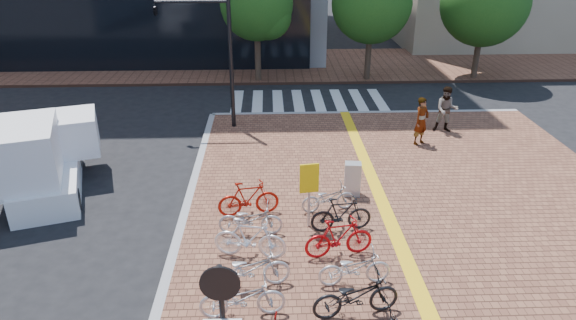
{
  "coord_description": "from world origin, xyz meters",
  "views": [
    {
      "loc": [
        -1.44,
        -10.02,
        7.93
      ],
      "look_at": [
        -0.88,
        4.38,
        1.3
      ],
      "focal_mm": 32.0,
      "sensor_mm": 36.0,
      "label": 1
    }
  ],
  "objects_px": {
    "bike_8": "(354,268)",
    "pedestrian_a": "(421,121)",
    "box_truck": "(44,158)",
    "bike_10": "(341,214)",
    "bike_5": "(249,198)",
    "traffic_light_pole": "(197,34)",
    "yellow_sign": "(309,184)",
    "bike_9": "(339,238)",
    "pedestrian_b": "(446,109)",
    "bike_4": "(250,219)",
    "bike_3": "(250,238)",
    "bike_11": "(328,198)",
    "bike_2": "(249,269)",
    "bike_1": "(242,297)",
    "utility_box": "(352,179)",
    "bike_7": "(356,296)"
  },
  "relations": [
    {
      "from": "bike_9",
      "to": "bike_10",
      "type": "distance_m",
      "value": 1.22
    },
    {
      "from": "bike_8",
      "to": "box_truck",
      "type": "distance_m",
      "value": 10.5
    },
    {
      "from": "bike_9",
      "to": "utility_box",
      "type": "relative_size",
      "value": 1.64
    },
    {
      "from": "bike_10",
      "to": "utility_box",
      "type": "relative_size",
      "value": 1.56
    },
    {
      "from": "pedestrian_a",
      "to": "box_truck",
      "type": "relative_size",
      "value": 0.39
    },
    {
      "from": "yellow_sign",
      "to": "bike_4",
      "type": "bearing_deg",
      "value": -169.32
    },
    {
      "from": "bike_1",
      "to": "pedestrian_b",
      "type": "height_order",
      "value": "pedestrian_b"
    },
    {
      "from": "bike_8",
      "to": "pedestrian_a",
      "type": "distance_m",
      "value": 9.32
    },
    {
      "from": "utility_box",
      "to": "box_truck",
      "type": "xyz_separation_m",
      "value": [
        -9.72,
        0.81,
        0.52
      ]
    },
    {
      "from": "bike_9",
      "to": "pedestrian_b",
      "type": "relative_size",
      "value": 0.95
    },
    {
      "from": "box_truck",
      "to": "bike_3",
      "type": "bearing_deg",
      "value": -31.46
    },
    {
      "from": "yellow_sign",
      "to": "traffic_light_pole",
      "type": "relative_size",
      "value": 0.35
    },
    {
      "from": "bike_2",
      "to": "yellow_sign",
      "type": "height_order",
      "value": "yellow_sign"
    },
    {
      "from": "bike_3",
      "to": "bike_2",
      "type": "bearing_deg",
      "value": -167.92
    },
    {
      "from": "bike_4",
      "to": "bike_1",
      "type": "bearing_deg",
      "value": -179.06
    },
    {
      "from": "bike_5",
      "to": "box_truck",
      "type": "xyz_separation_m",
      "value": [
        -6.51,
        1.92,
        0.53
      ]
    },
    {
      "from": "bike_10",
      "to": "yellow_sign",
      "type": "height_order",
      "value": "yellow_sign"
    },
    {
      "from": "box_truck",
      "to": "bike_10",
      "type": "bearing_deg",
      "value": -17.49
    },
    {
      "from": "pedestrian_b",
      "to": "traffic_light_pole",
      "type": "bearing_deg",
      "value": -172.13
    },
    {
      "from": "bike_5",
      "to": "bike_10",
      "type": "relative_size",
      "value": 1.05
    },
    {
      "from": "bike_1",
      "to": "traffic_light_pole",
      "type": "bearing_deg",
      "value": 6.05
    },
    {
      "from": "bike_5",
      "to": "traffic_light_pole",
      "type": "distance_m",
      "value": 8.37
    },
    {
      "from": "bike_7",
      "to": "bike_11",
      "type": "xyz_separation_m",
      "value": [
        -0.1,
        4.5,
        -0.08
      ]
    },
    {
      "from": "bike_3",
      "to": "bike_5",
      "type": "bearing_deg",
      "value": 13.91
    },
    {
      "from": "bike_2",
      "to": "traffic_light_pole",
      "type": "height_order",
      "value": "traffic_light_pole"
    },
    {
      "from": "bike_3",
      "to": "bike_10",
      "type": "xyz_separation_m",
      "value": [
        2.48,
        1.18,
        -0.05
      ]
    },
    {
      "from": "bike_11",
      "to": "bike_10",
      "type": "bearing_deg",
      "value": -179.14
    },
    {
      "from": "bike_3",
      "to": "bike_11",
      "type": "relative_size",
      "value": 1.16
    },
    {
      "from": "pedestrian_b",
      "to": "utility_box",
      "type": "relative_size",
      "value": 1.72
    },
    {
      "from": "bike_8",
      "to": "box_truck",
      "type": "bearing_deg",
      "value": 54.65
    },
    {
      "from": "bike_4",
      "to": "bike_7",
      "type": "distance_m",
      "value": 4.08
    },
    {
      "from": "bike_5",
      "to": "bike_7",
      "type": "bearing_deg",
      "value": -160.58
    },
    {
      "from": "bike_3",
      "to": "bike_8",
      "type": "xyz_separation_m",
      "value": [
        2.48,
        -1.17,
        -0.11
      ]
    },
    {
      "from": "bike_11",
      "to": "bike_2",
      "type": "bearing_deg",
      "value": 135.98
    },
    {
      "from": "bike_1",
      "to": "bike_10",
      "type": "bearing_deg",
      "value": -42.1
    },
    {
      "from": "bike_3",
      "to": "bike_11",
      "type": "height_order",
      "value": "bike_3"
    },
    {
      "from": "pedestrian_b",
      "to": "bike_9",
      "type": "bearing_deg",
      "value": -109.42
    },
    {
      "from": "pedestrian_b",
      "to": "utility_box",
      "type": "distance_m",
      "value": 7.07
    },
    {
      "from": "bike_2",
      "to": "pedestrian_b",
      "type": "distance_m",
      "value": 12.45
    },
    {
      "from": "bike_7",
      "to": "box_truck",
      "type": "xyz_separation_m",
      "value": [
        -8.95,
        6.27,
        0.56
      ]
    },
    {
      "from": "bike_2",
      "to": "bike_5",
      "type": "height_order",
      "value": "bike_5"
    },
    {
      "from": "bike_10",
      "to": "pedestrian_a",
      "type": "xyz_separation_m",
      "value": [
        3.89,
        6.1,
        0.42
      ]
    },
    {
      "from": "bike_1",
      "to": "yellow_sign",
      "type": "bearing_deg",
      "value": -29.98
    },
    {
      "from": "bike_9",
      "to": "box_truck",
      "type": "distance_m",
      "value": 9.77
    },
    {
      "from": "bike_5",
      "to": "utility_box",
      "type": "relative_size",
      "value": 1.64
    },
    {
      "from": "bike_9",
      "to": "pedestrian_b",
      "type": "distance_m",
      "value": 10.19
    },
    {
      "from": "bike_8",
      "to": "pedestrian_b",
      "type": "xyz_separation_m",
      "value": [
        5.27,
        9.73,
        0.49
      ]
    },
    {
      "from": "bike_3",
      "to": "pedestrian_a",
      "type": "height_order",
      "value": "pedestrian_a"
    },
    {
      "from": "bike_9",
      "to": "bike_5",
      "type": "bearing_deg",
      "value": 37.6
    },
    {
      "from": "pedestrian_b",
      "to": "bike_7",
      "type": "bearing_deg",
      "value": -103.42
    }
  ]
}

